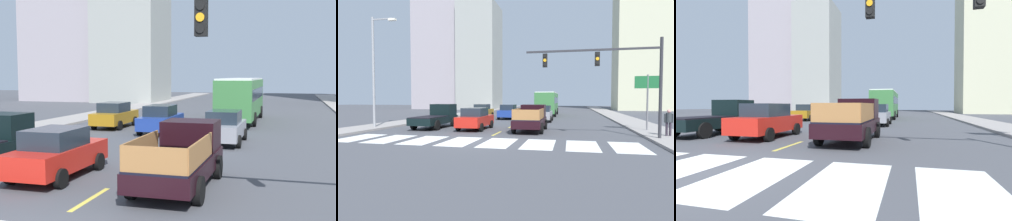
# 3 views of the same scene
# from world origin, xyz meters

# --- Properties ---
(ground_plane) EXTENTS (160.00, 160.00, 0.00)m
(ground_plane) POSITION_xyz_m (0.00, 0.00, 0.00)
(ground_plane) COLOR #46484E
(sidewalk_right) EXTENTS (3.08, 110.00, 0.15)m
(sidewalk_right) POSITION_xyz_m (11.07, 18.00, 0.07)
(sidewalk_right) COLOR gray
(sidewalk_right) RESTS_ON ground
(sidewalk_left) EXTENTS (3.08, 110.00, 0.15)m
(sidewalk_left) POSITION_xyz_m (-11.07, 18.00, 0.07)
(sidewalk_left) COLOR gray
(sidewalk_left) RESTS_ON ground
(crosswalk_stripe_3) EXTENTS (1.65, 3.53, 0.01)m
(crosswalk_stripe_3) POSITION_xyz_m (-1.13, 0.00, 0.00)
(crosswalk_stripe_3) COLOR white
(crosswalk_stripe_3) RESTS_ON ground
(crosswalk_stripe_4) EXTENTS (1.65, 3.53, 0.01)m
(crosswalk_stripe_4) POSITION_xyz_m (1.13, 0.00, 0.00)
(crosswalk_stripe_4) COLOR white
(crosswalk_stripe_4) RESTS_ON ground
(crosswalk_stripe_5) EXTENTS (1.65, 3.53, 0.01)m
(crosswalk_stripe_5) POSITION_xyz_m (3.38, 0.00, 0.00)
(crosswalk_stripe_5) COLOR white
(crosswalk_stripe_5) RESTS_ON ground
(crosswalk_stripe_6) EXTENTS (1.65, 3.53, 0.01)m
(crosswalk_stripe_6) POSITION_xyz_m (5.64, 0.00, 0.00)
(crosswalk_stripe_6) COLOR white
(crosswalk_stripe_6) RESTS_ON ground
(lane_dash_0) EXTENTS (0.16, 2.40, 0.01)m
(lane_dash_0) POSITION_xyz_m (0.00, 4.00, 0.00)
(lane_dash_0) COLOR gold
(lane_dash_0) RESTS_ON ground
(lane_dash_1) EXTENTS (0.16, 2.40, 0.01)m
(lane_dash_1) POSITION_xyz_m (0.00, 9.00, 0.00)
(lane_dash_1) COLOR gold
(lane_dash_1) RESTS_ON ground
(lane_dash_2) EXTENTS (0.16, 2.40, 0.01)m
(lane_dash_2) POSITION_xyz_m (0.00, 14.00, 0.00)
(lane_dash_2) COLOR gold
(lane_dash_2) RESTS_ON ground
(lane_dash_3) EXTENTS (0.16, 2.40, 0.01)m
(lane_dash_3) POSITION_xyz_m (0.00, 19.00, 0.00)
(lane_dash_3) COLOR gold
(lane_dash_3) RESTS_ON ground
(lane_dash_4) EXTENTS (0.16, 2.40, 0.01)m
(lane_dash_4) POSITION_xyz_m (0.00, 24.00, 0.00)
(lane_dash_4) COLOR gold
(lane_dash_4) RESTS_ON ground
(lane_dash_5) EXTENTS (0.16, 2.40, 0.01)m
(lane_dash_5) POSITION_xyz_m (0.00, 29.00, 0.00)
(lane_dash_5) COLOR gold
(lane_dash_5) RESTS_ON ground
(lane_dash_6) EXTENTS (0.16, 2.40, 0.01)m
(lane_dash_6) POSITION_xyz_m (0.00, 34.00, 0.00)
(lane_dash_6) COLOR gold
(lane_dash_6) RESTS_ON ground
(lane_dash_7) EXTENTS (0.16, 2.40, 0.01)m
(lane_dash_7) POSITION_xyz_m (0.00, 39.00, 0.00)
(lane_dash_7) COLOR gold
(lane_dash_7) RESTS_ON ground
(pickup_stakebed) EXTENTS (2.18, 5.20, 1.96)m
(pickup_stakebed) POSITION_xyz_m (2.12, 6.34, 0.94)
(pickup_stakebed) COLOR black
(pickup_stakebed) RESTS_ON ground
(pickup_dark) EXTENTS (2.18, 5.20, 1.96)m
(pickup_dark) POSITION_xyz_m (-5.98, 6.92, 0.92)
(pickup_dark) COLOR black
(pickup_dark) RESTS_ON ground
(city_bus) EXTENTS (2.72, 10.80, 3.32)m
(city_bus) POSITION_xyz_m (1.82, 25.77, 1.95)
(city_bus) COLOR #39783D
(city_bus) RESTS_ON ground
(sedan_far) EXTENTS (2.02, 4.40, 1.72)m
(sedan_far) POSITION_xyz_m (-2.20, 17.96, 0.86)
(sedan_far) COLOR navy
(sedan_far) RESTS_ON ground
(sedan_near_left) EXTENTS (2.02, 4.40, 1.72)m
(sedan_near_left) POSITION_xyz_m (-2.30, 6.10, 0.86)
(sedan_near_left) COLOR red
(sedan_near_left) RESTS_ON ground
(sedan_mid) EXTENTS (2.02, 4.40, 1.72)m
(sedan_mid) POSITION_xyz_m (2.16, 15.08, 0.86)
(sedan_mid) COLOR gray
(sedan_mid) RESTS_ON ground
(sedan_near_right) EXTENTS (2.02, 4.40, 1.72)m
(sedan_near_right) POSITION_xyz_m (-6.02, 19.67, 0.86)
(sedan_near_right) COLOR #9F6C15
(sedan_near_right) RESTS_ON ground
(tower_tall_centre) EXTENTS (10.31, 9.69, 30.90)m
(tower_tall_centre) POSITION_xyz_m (19.37, 49.26, 15.45)
(tower_tall_centre) COLOR beige
(tower_tall_centre) RESTS_ON ground
(block_mid_left) EXTENTS (8.36, 9.13, 23.45)m
(block_mid_left) POSITION_xyz_m (-15.19, 46.86, 11.72)
(block_mid_left) COLOR #979A93
(block_mid_left) RESTS_ON ground
(block_mid_right) EXTENTS (11.76, 11.67, 26.81)m
(block_mid_right) POSITION_xyz_m (-24.85, 49.37, 13.41)
(block_mid_right) COLOR #9B939A
(block_mid_right) RESTS_ON ground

